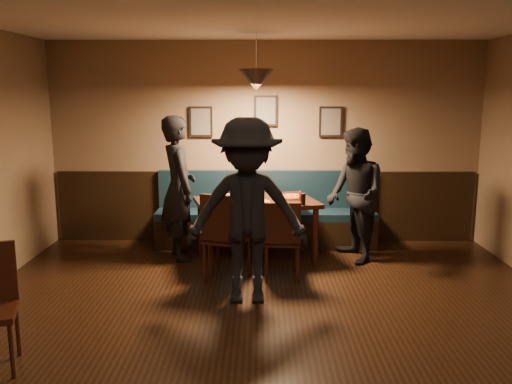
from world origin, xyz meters
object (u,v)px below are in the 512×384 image
(chair_near_right, at_px, (282,239))
(diner_left, at_px, (179,188))
(booth_bench, at_px, (266,210))
(dining_table, at_px, (256,231))
(soda_glass, at_px, (303,199))
(tabasco_bottle, at_px, (300,195))
(diner_front, at_px, (247,211))
(diner_right, at_px, (355,195))
(chair_near_left, at_px, (227,236))

(chair_near_right, xyz_separation_m, diner_left, (-1.28, 0.73, 0.45))
(booth_bench, relative_size, dining_table, 2.06)
(soda_glass, bearing_deg, dining_table, 153.70)
(tabasco_bottle, bearing_deg, diner_front, -115.59)
(diner_left, bearing_deg, booth_bench, -85.16)
(diner_left, bearing_deg, diner_right, -114.19)
(chair_near_right, height_order, soda_glass, soda_glass)
(diner_right, bearing_deg, soda_glass, -80.85)
(booth_bench, relative_size, diner_right, 1.79)
(diner_left, relative_size, diner_front, 0.98)
(diner_left, bearing_deg, soda_glass, -125.60)
(chair_near_left, height_order, diner_left, diner_left)
(tabasco_bottle, bearing_deg, dining_table, 179.42)
(soda_glass, bearing_deg, chair_near_left, -154.22)
(booth_bench, relative_size, chair_near_right, 3.27)
(chair_near_right, height_order, diner_front, diner_front)
(booth_bench, height_order, chair_near_right, booth_bench)
(diner_right, bearing_deg, diner_front, -58.58)
(diner_front, bearing_deg, chair_near_left, 110.85)
(chair_near_right, relative_size, diner_front, 0.49)
(diner_left, xyz_separation_m, tabasco_bottle, (1.53, -0.11, -0.07))
(diner_front, distance_m, soda_glass, 1.22)
(diner_front, height_order, soda_glass, diner_front)
(dining_table, relative_size, diner_front, 0.78)
(booth_bench, bearing_deg, diner_front, -95.94)
(diner_right, distance_m, diner_front, 1.87)
(diner_left, relative_size, soda_glass, 12.92)
(diner_front, xyz_separation_m, tabasco_bottle, (0.63, 1.31, -0.09))
(tabasco_bottle, bearing_deg, diner_right, 1.23)
(diner_left, relative_size, tabasco_bottle, 13.68)
(chair_near_left, bearing_deg, booth_bench, 90.36)
(chair_near_left, relative_size, diner_right, 0.61)
(chair_near_right, xyz_separation_m, soda_glass, (0.26, 0.35, 0.39))
(booth_bench, height_order, diner_left, diner_left)
(booth_bench, xyz_separation_m, diner_left, (-1.11, -0.55, 0.41))
(dining_table, distance_m, chair_near_right, 0.69)
(chair_near_right, distance_m, diner_left, 1.54)
(chair_near_left, xyz_separation_m, diner_left, (-0.66, 0.81, 0.40))
(soda_glass, bearing_deg, diner_front, -121.63)
(booth_bench, relative_size, tabasco_bottle, 22.48)
(dining_table, height_order, tabasco_bottle, tabasco_bottle)
(diner_right, height_order, tabasco_bottle, diner_right)
(dining_table, height_order, diner_front, diner_front)
(soda_glass, bearing_deg, tabasco_bottle, 92.70)
(chair_near_left, distance_m, soda_glass, 1.04)
(booth_bench, distance_m, diner_left, 1.30)
(chair_near_right, xyz_separation_m, tabasco_bottle, (0.25, 0.62, 0.39))
(chair_near_left, bearing_deg, diner_front, -49.82)
(booth_bench, height_order, soda_glass, booth_bench)
(dining_table, bearing_deg, diner_left, 158.84)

